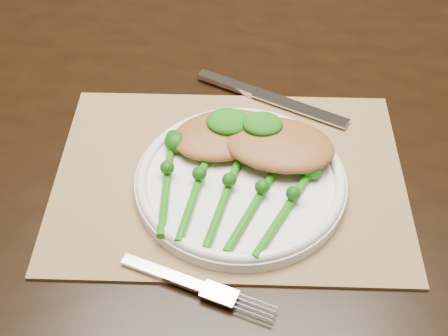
# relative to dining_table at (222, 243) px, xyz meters

# --- Properties ---
(floor) EXTENTS (4.00, 4.00, 0.00)m
(floor) POSITION_rel_dining_table_xyz_m (0.06, 0.10, -0.38)
(floor) COLOR brown
(floor) RESTS_ON ground
(dining_table) EXTENTS (1.63, 0.95, 0.75)m
(dining_table) POSITION_rel_dining_table_xyz_m (0.00, 0.00, 0.00)
(dining_table) COLOR black
(dining_table) RESTS_ON ground
(placemat) EXTENTS (0.44, 0.34, 0.00)m
(placemat) POSITION_rel_dining_table_xyz_m (0.03, -0.18, 0.37)
(placemat) COLOR olive
(placemat) RESTS_ON dining_table
(dinner_plate) EXTENTS (0.25, 0.25, 0.02)m
(dinner_plate) POSITION_rel_dining_table_xyz_m (0.04, -0.20, 0.39)
(dinner_plate) COLOR white
(dinner_plate) RESTS_ON placemat
(knife) EXTENTS (0.21, 0.11, 0.01)m
(knife) POSITION_rel_dining_table_xyz_m (0.05, -0.03, 0.38)
(knife) COLOR silver
(knife) RESTS_ON placemat
(fork) EXTENTS (0.17, 0.07, 0.01)m
(fork) POSITION_rel_dining_table_xyz_m (0.02, -0.35, 0.38)
(fork) COLOR silver
(fork) RESTS_ON placemat
(chicken_fillet_left) EXTENTS (0.15, 0.13, 0.03)m
(chicken_fillet_left) POSITION_rel_dining_table_xyz_m (0.02, -0.14, 0.40)
(chicken_fillet_left) COLOR #935B2A
(chicken_fillet_left) RESTS_ON dinner_plate
(chicken_fillet_right) EXTENTS (0.15, 0.11, 0.03)m
(chicken_fillet_right) POSITION_rel_dining_table_xyz_m (0.09, -0.16, 0.41)
(chicken_fillet_right) COLOR #935B2A
(chicken_fillet_right) RESTS_ON dinner_plate
(pesto_dollop_left) EXTENTS (0.05, 0.05, 0.02)m
(pesto_dollop_left) POSITION_rel_dining_table_xyz_m (0.02, -0.13, 0.42)
(pesto_dollop_left) COLOR #0E4B0A
(pesto_dollop_left) RESTS_ON chicken_fillet_left
(pesto_dollop_right) EXTENTS (0.05, 0.04, 0.02)m
(pesto_dollop_right) POSITION_rel_dining_table_xyz_m (0.06, -0.14, 0.43)
(pesto_dollop_right) COLOR #0E4B0A
(pesto_dollop_right) RESTS_ON chicken_fillet_right
(broccolini_bundle) EXTENTS (0.19, 0.21, 0.04)m
(broccolini_bundle) POSITION_rel_dining_table_xyz_m (0.03, -0.24, 0.40)
(broccolini_bundle) COLOR #1B630D
(broccolini_bundle) RESTS_ON dinner_plate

